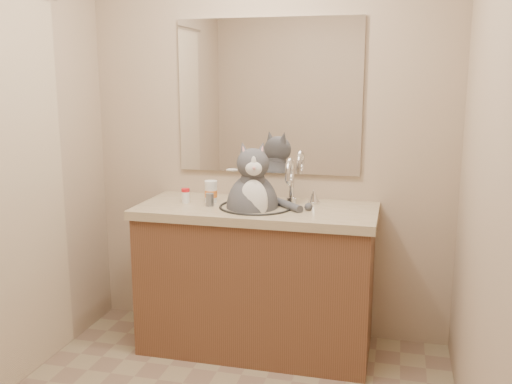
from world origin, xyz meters
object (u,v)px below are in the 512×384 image
Objects in this scene: pill_bottle_redcap at (186,195)px; pill_bottle_orange at (211,192)px; cat at (253,203)px; grey_canister at (210,200)px.

pill_bottle_orange reaches higher than pill_bottle_redcap.
pill_bottle_orange is at bearing 19.13° from pill_bottle_redcap.
pill_bottle_orange is at bearing 146.26° from cat.
pill_bottle_redcap is at bearing 163.07° from grey_canister.
cat reaches higher than pill_bottle_redcap.
grey_canister is (0.16, -0.05, -0.01)m from pill_bottle_redcap.
pill_bottle_orange is (-0.27, 0.08, 0.03)m from cat.
cat is at bearing -15.92° from pill_bottle_orange.
cat is at bearing -4.11° from pill_bottle_redcap.
pill_bottle_orange reaches higher than grey_canister.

